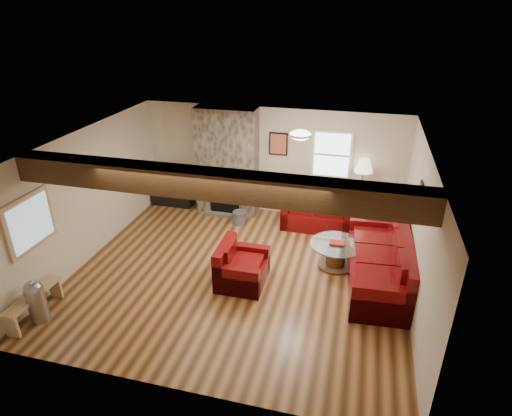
{
  "coord_description": "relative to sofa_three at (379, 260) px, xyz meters",
  "views": [
    {
      "loc": [
        1.95,
        -6.37,
        4.57
      ],
      "look_at": [
        0.22,
        0.4,
        1.19
      ],
      "focal_mm": 30.0,
      "sensor_mm": 36.0,
      "label": 1
    }
  ],
  "objects": [
    {
      "name": "coffee_table",
      "position": [
        -0.77,
        0.34,
        -0.22
      ],
      "size": [
        1.0,
        1.0,
        0.52
      ],
      "color": "#492D17",
      "rests_on": "floor"
    },
    {
      "name": "oak_beam",
      "position": [
        -2.48,
        -1.61,
        1.84
      ],
      "size": [
        6.0,
        0.36,
        0.38
      ],
      "primitive_type": "cube",
      "color": "#321F0F",
      "rests_on": "room"
    },
    {
      "name": "chimney_breast",
      "position": [
        -3.48,
        2.13,
        0.75
      ],
      "size": [
        1.4,
        0.67,
        2.5
      ],
      "color": "#38332B",
      "rests_on": "floor"
    },
    {
      "name": "pine_bench",
      "position": [
        -5.31,
        -2.31,
        -0.26
      ],
      "size": [
        0.25,
        1.09,
        0.41
      ],
      "primitive_type": null,
      "color": "tan",
      "rests_on": "floor"
    },
    {
      "name": "tv_cabinet",
      "position": [
        -4.93,
        2.17,
        -0.21
      ],
      "size": [
        1.03,
        0.41,
        0.52
      ],
      "primitive_type": "cube",
      "color": "black",
      "rests_on": "floor"
    },
    {
      "name": "coal_bucket",
      "position": [
        -3.04,
        1.57,
        -0.32
      ],
      "size": [
        0.32,
        0.32,
        0.3
      ],
      "primitive_type": null,
      "color": "slate",
      "rests_on": "floor"
    },
    {
      "name": "television",
      "position": [
        -4.93,
        2.17,
        0.27
      ],
      "size": [
        0.79,
        0.1,
        0.45
      ],
      "primitive_type": "imported",
      "color": "black",
      "rests_on": "tv_cabinet"
    },
    {
      "name": "pedal_bin",
      "position": [
        -5.18,
        -2.38,
        -0.1
      ],
      "size": [
        0.37,
        0.37,
        0.73
      ],
      "primitive_type": null,
      "rotation": [
        0.0,
        0.0,
        0.31
      ],
      "color": "#97979C",
      "rests_on": "floor"
    },
    {
      "name": "hatch_window",
      "position": [
        -5.44,
        -1.86,
        0.98
      ],
      "size": [
        0.08,
        1.0,
        0.9
      ],
      "primitive_type": null,
      "color": "tan",
      "rests_on": "room"
    },
    {
      "name": "armchair_red",
      "position": [
        -2.34,
        -0.61,
        -0.09
      ],
      "size": [
        0.83,
        0.94,
        0.76
      ],
      "primitive_type": null,
      "rotation": [
        0.0,
        0.0,
        1.58
      ],
      "color": "#49050B",
      "rests_on": "floor"
    },
    {
      "name": "room",
      "position": [
        -2.48,
        -0.36,
        0.78
      ],
      "size": [
        8.0,
        8.0,
        8.0
      ],
      "color": "#4E2C14",
      "rests_on": "ground"
    },
    {
      "name": "floor_lamp",
      "position": [
        -0.42,
        2.19,
        0.86
      ],
      "size": [
        0.4,
        0.4,
        1.56
      ],
      "color": "#B19349",
      "rests_on": "floor"
    },
    {
      "name": "artwork_back",
      "position": [
        -2.33,
        2.35,
        1.23
      ],
      "size": [
        0.42,
        0.06,
        0.52
      ],
      "primitive_type": null,
      "color": "black",
      "rests_on": "room"
    },
    {
      "name": "sofa_three",
      "position": [
        0.0,
        0.0,
        0.0
      ],
      "size": [
        1.18,
        2.49,
        0.94
      ],
      "primitive_type": null,
      "rotation": [
        0.0,
        0.0,
        -1.5
      ],
      "color": "#49050B",
      "rests_on": "floor"
    },
    {
      "name": "artwork_right",
      "position": [
        0.48,
        -0.06,
        1.28
      ],
      "size": [
        0.06,
        0.55,
        0.42
      ],
      "primitive_type": null,
      "color": "black",
      "rests_on": "room"
    },
    {
      "name": "back_window",
      "position": [
        -1.13,
        2.35,
        1.08
      ],
      "size": [
        0.9,
        0.08,
        1.1
      ],
      "primitive_type": null,
      "color": "silver",
      "rests_on": "room"
    },
    {
      "name": "ceiling_dome",
      "position": [
        -1.58,
        0.54,
        1.97
      ],
      "size": [
        0.4,
        0.4,
        0.18
      ],
      "primitive_type": null,
      "color": "white",
      "rests_on": "room"
    },
    {
      "name": "loveseat",
      "position": [
        -1.3,
        1.87,
        -0.06
      ],
      "size": [
        1.55,
        0.91,
        0.81
      ],
      "primitive_type": null,
      "rotation": [
        0.0,
        0.0,
        -0.02
      ],
      "color": "#49050B",
      "rests_on": "floor"
    }
  ]
}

